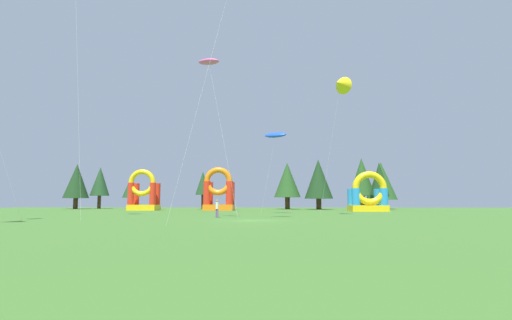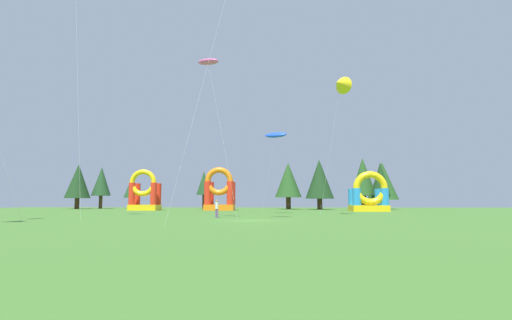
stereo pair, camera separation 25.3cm
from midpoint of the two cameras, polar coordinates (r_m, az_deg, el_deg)
name	(u,v)px [view 1 (the left image)]	position (r m, az deg, el deg)	size (l,w,h in m)	color
ground_plane	(251,220)	(33.71, -0.89, -8.93)	(120.00, 120.00, 0.00)	#3D6B28
kite_blue_parafoil	(275,135)	(49.69, 2.74, 3.72)	(3.58, 2.67, 10.69)	blue
kite_yellow_delta	(340,84)	(45.32, 12.18, 10.92)	(3.68, 3.03, 15.82)	yellow
kite_pink_parafoil	(209,62)	(38.58, -7.19, 14.19)	(4.31, 2.35, 15.46)	#EA599E
person_left_edge	(217,207)	(39.17, -5.96, -6.92)	(0.39, 0.39, 1.79)	#724C8C
inflatable_red_slide	(219,194)	(66.72, -5.62, -5.00)	(5.03, 4.24, 7.33)	orange
inflatable_blue_arch	(368,197)	(62.83, 16.14, -5.33)	(5.53, 4.59, 6.20)	yellow
inflatable_yellow_castle	(143,195)	(69.17, -16.41, -4.94)	(4.80, 3.73, 6.99)	yellow
tree_row_0	(77,181)	(85.25, -25.07, -2.85)	(4.92, 4.92, 8.99)	#4C331E
tree_row_1	(100,182)	(86.97, -22.13, -2.97)	(3.90, 3.90, 8.66)	#4C331E
tree_row_2	(131,187)	(82.65, -18.06, -3.84)	(3.40, 3.40, 6.60)	#4C331E
tree_row_3	(203,183)	(75.67, -7.96, -3.45)	(2.81, 2.81, 7.30)	#4C331E
tree_row_4	(287,180)	(75.44, 4.54, -2.98)	(5.17, 5.17, 9.05)	#4C331E
tree_row_5	(318,179)	(74.36, 9.11, -2.82)	(5.38, 5.38, 9.48)	#4C331E
tree_row_6	(362,177)	(81.68, 15.28, -2.45)	(5.13, 5.13, 10.34)	#4C331E
tree_row_7	(379,179)	(78.63, 17.68, -2.71)	(3.71, 3.71, 9.08)	#4C331E
tree_row_8	(377,187)	(81.75, 17.30, -3.87)	(4.08, 4.08, 6.82)	#4C331E
tree_row_9	(381,181)	(80.23, 17.93, -2.97)	(5.98, 5.98, 9.27)	#4C331E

